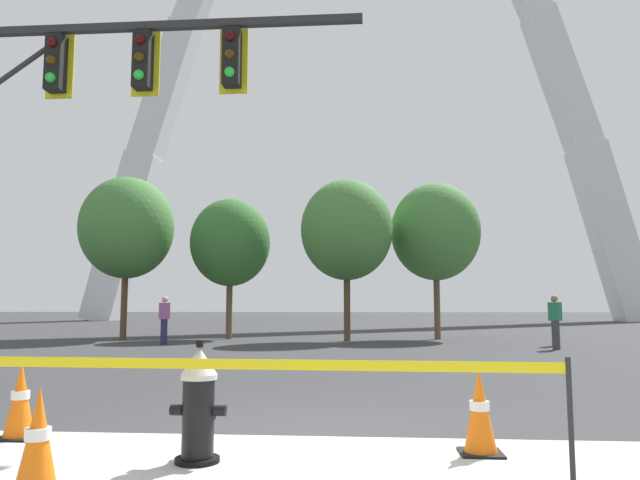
% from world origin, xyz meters
% --- Properties ---
extents(ground_plane, '(240.00, 240.00, 0.00)m').
position_xyz_m(ground_plane, '(0.00, 0.00, 0.00)').
color(ground_plane, '#333335').
extents(fire_hydrant, '(0.46, 0.48, 0.99)m').
position_xyz_m(fire_hydrant, '(-0.74, -1.15, 0.47)').
color(fire_hydrant, black).
rests_on(fire_hydrant, ground).
extents(caution_tape_barrier, '(5.57, 0.24, 0.90)m').
position_xyz_m(caution_tape_barrier, '(-0.65, -1.40, 0.63)').
color(caution_tape_barrier, '#232326').
rests_on(caution_tape_barrier, ground).
extents(traffic_cone_by_hydrant, '(0.36, 0.36, 0.73)m').
position_xyz_m(traffic_cone_by_hydrant, '(-1.57, -2.10, 0.36)').
color(traffic_cone_by_hydrant, black).
rests_on(traffic_cone_by_hydrant, ground).
extents(traffic_cone_mid_sidewalk, '(0.36, 0.36, 0.73)m').
position_xyz_m(traffic_cone_mid_sidewalk, '(-2.70, -0.42, 0.36)').
color(traffic_cone_mid_sidewalk, black).
rests_on(traffic_cone_mid_sidewalk, ground).
extents(traffic_cone_curb_edge, '(0.36, 0.36, 0.73)m').
position_xyz_m(traffic_cone_curb_edge, '(1.61, -0.70, 0.36)').
color(traffic_cone_curb_edge, black).
rests_on(traffic_cone_curb_edge, ground).
extents(traffic_signal_gantry, '(7.82, 0.44, 6.00)m').
position_xyz_m(traffic_signal_gantry, '(-4.60, 2.56, 4.40)').
color(traffic_signal_gantry, '#232326').
rests_on(traffic_signal_gantry, ground).
extents(monument_arch, '(48.67, 2.81, 52.60)m').
position_xyz_m(monument_arch, '(-0.00, 45.55, 22.77)').
color(monument_arch, silver).
rests_on(monument_arch, ground).
extents(tree_far_left, '(3.55, 3.55, 6.22)m').
position_xyz_m(tree_far_left, '(-8.53, 15.99, 4.26)').
color(tree_far_left, brown).
rests_on(tree_far_left, ground).
extents(tree_left_mid, '(3.15, 3.15, 5.50)m').
position_xyz_m(tree_left_mid, '(-4.73, 17.05, 3.76)').
color(tree_left_mid, brown).
rests_on(tree_left_mid, ground).
extents(tree_center_left, '(3.40, 3.40, 5.96)m').
position_xyz_m(tree_center_left, '(-0.08, 15.89, 4.08)').
color(tree_center_left, brown).
rests_on(tree_center_left, ground).
extents(tree_center_right, '(3.48, 3.48, 6.09)m').
position_xyz_m(tree_center_right, '(3.35, 17.43, 4.16)').
color(tree_center_right, brown).
rests_on(tree_center_right, ground).
extents(pedestrian_walking_left, '(0.28, 0.38, 1.59)m').
position_xyz_m(pedestrian_walking_left, '(6.67, 13.84, 0.82)').
color(pedestrian_walking_left, '#38383D').
rests_on(pedestrian_walking_left, ground).
extents(pedestrian_standing_center, '(0.37, 0.39, 1.59)m').
position_xyz_m(pedestrian_standing_center, '(6.17, 12.14, 0.82)').
color(pedestrian_standing_center, '#38383D').
rests_on(pedestrian_standing_center, ground).
extents(pedestrian_walking_right, '(0.39, 0.34, 1.59)m').
position_xyz_m(pedestrian_walking_right, '(-6.07, 13.42, 0.82)').
color(pedestrian_walking_right, '#232847').
rests_on(pedestrian_walking_right, ground).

